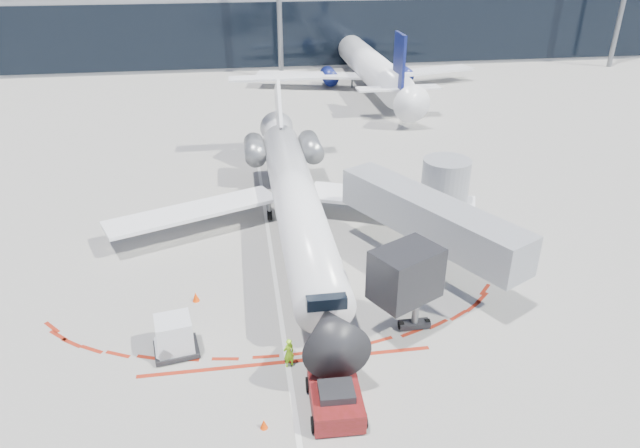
{
  "coord_description": "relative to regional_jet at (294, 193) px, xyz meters",
  "views": [
    {
      "loc": [
        -1.59,
        -32.65,
        18.25
      ],
      "look_at": [
        2.79,
        -3.42,
        3.08
      ],
      "focal_mm": 32.0,
      "sensor_mm": 36.0,
      "label": 1
    }
  ],
  "objects": [
    {
      "name": "uld_container",
      "position": [
        -7.15,
        -12.24,
        -1.65
      ],
      "size": [
        2.36,
        2.11,
        1.96
      ],
      "rotation": [
        0.0,
        0.0,
        0.18
      ],
      "color": "black",
      "rests_on": "ground"
    },
    {
      "name": "terminal_building",
      "position": [
        -1.89,
        62.74,
        5.9
      ],
      "size": [
        150.0,
        24.15,
        24.0
      ],
      "color": "gray",
      "rests_on": "ground"
    },
    {
      "name": "jet_bridge",
      "position": [
        7.9,
        -5.24,
        0.39
      ],
      "size": [
        10.03,
        15.2,
        4.9
      ],
      "color": "gray",
      "rests_on": "ground"
    },
    {
      "name": "ramp_worker",
      "position": [
        -1.83,
        -14.02,
        -1.84
      ],
      "size": [
        0.67,
        0.57,
        1.55
      ],
      "primitive_type": "imported",
      "rotation": [
        0.0,
        0.0,
        3.56
      ],
      "color": "#A5FF1A",
      "rests_on": "ground"
    },
    {
      "name": "safety_cone_right",
      "position": [
        -3.24,
        -17.64,
        -2.39
      ],
      "size": [
        0.32,
        0.32,
        0.45
      ],
      "primitive_type": "cone",
      "color": "#FF4305",
      "rests_on": "ground"
    },
    {
      "name": "bg_airliner_1",
      "position": [
        14.0,
        39.56,
        2.94
      ],
      "size": [
        34.39,
        36.41,
        11.13
      ],
      "primitive_type": null,
      "color": "white",
      "rests_on": "ground"
    },
    {
      "name": "safety_cone_left",
      "position": [
        -6.4,
        -7.96,
        -2.34
      ],
      "size": [
        0.4,
        0.4,
        0.55
      ],
      "primitive_type": "cone",
      "color": "#FF4305",
      "rests_on": "ground"
    },
    {
      "name": "apron_stop_bar",
      "position": [
        -1.89,
        -13.73,
        -2.61
      ],
      "size": [
        14.0,
        0.25,
        0.01
      ],
      "primitive_type": "cube",
      "color": "maroon",
      "rests_on": "ground"
    },
    {
      "name": "ground",
      "position": [
        -1.89,
        -2.23,
        -2.62
      ],
      "size": [
        260.0,
        260.0,
        0.0
      ],
      "primitive_type": "plane",
      "color": "slate",
      "rests_on": "ground"
    },
    {
      "name": "regional_jet",
      "position": [
        0.0,
        0.0,
        0.0
      ],
      "size": [
        25.39,
        31.31,
        7.84
      ],
      "color": "white",
      "rests_on": "ground"
    },
    {
      "name": "apron_centerline",
      "position": [
        -1.89,
        -0.23,
        -2.61
      ],
      "size": [
        0.25,
        40.0,
        0.01
      ],
      "primitive_type": "cube",
      "color": "silver",
      "rests_on": "ground"
    },
    {
      "name": "pushback_tug",
      "position": [
        -0.14,
        -16.98,
        -2.0
      ],
      "size": [
        2.41,
        5.42,
        1.4
      ],
      "rotation": [
        0.0,
        0.0,
        -0.04
      ],
      "color": "#51110B",
      "rests_on": "ground"
    }
  ]
}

